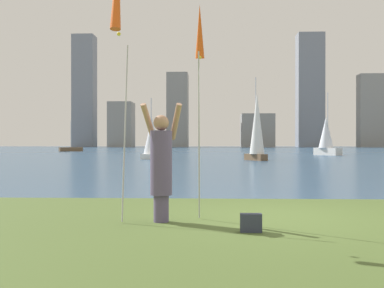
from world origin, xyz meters
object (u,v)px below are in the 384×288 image
(bag, at_px, (251,223))
(sailboat_6, at_px, (71,149))
(person, at_px, (161,163))
(sailboat_2, at_px, (152,138))
(sailboat_0, at_px, (257,127))
(sailboat_5, at_px, (326,137))
(kite_flag_right, at_px, (200,38))

(bag, distance_m, sailboat_6, 59.39)
(person, xyz_separation_m, sailboat_2, (-3.70, 28.30, 0.60))
(person, bearing_deg, sailboat_6, 118.05)
(sailboat_0, distance_m, sailboat_6, 37.14)
(sailboat_2, xyz_separation_m, sailboat_6, (-14.27, 27.02, -1.21))
(sailboat_0, bearing_deg, person, -98.87)
(sailboat_6, bearing_deg, sailboat_5, -29.02)
(bag, height_order, sailboat_5, sailboat_5)
(sailboat_6, bearing_deg, kite_flag_right, -71.24)
(person, height_order, sailboat_6, sailboat_6)
(kite_flag_right, distance_m, sailboat_6, 57.86)
(sailboat_2, height_order, sailboat_5, sailboat_5)
(sailboat_2, distance_m, sailboat_5, 18.79)
(person, height_order, sailboat_0, sailboat_0)
(sailboat_0, relative_size, sailboat_5, 0.96)
(person, distance_m, sailboat_2, 28.55)
(sailboat_0, distance_m, sailboat_2, 8.23)
(sailboat_0, bearing_deg, sailboat_6, 126.26)
(person, distance_m, kite_flag_right, 2.32)
(sailboat_0, height_order, sailboat_6, sailboat_0)
(bag, bearing_deg, person, 149.17)
(sailboat_6, bearing_deg, sailboat_2, -62.15)
(bag, height_order, sailboat_6, sailboat_6)
(kite_flag_right, height_order, sailboat_2, sailboat_2)
(bag, xyz_separation_m, sailboat_2, (-5.08, 29.13, 1.42))
(sailboat_2, bearing_deg, kite_flag_right, -81.16)
(sailboat_2, relative_size, sailboat_5, 0.76)
(sailboat_5, xyz_separation_m, sailboat_6, (-29.89, 16.58, -1.44))
(sailboat_5, bearing_deg, kite_flag_right, -106.51)
(kite_flag_right, xyz_separation_m, bag, (0.77, -1.42, -2.97))
(person, xyz_separation_m, bag, (1.38, -0.83, -0.82))
(kite_flag_right, relative_size, sailboat_6, 0.89)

